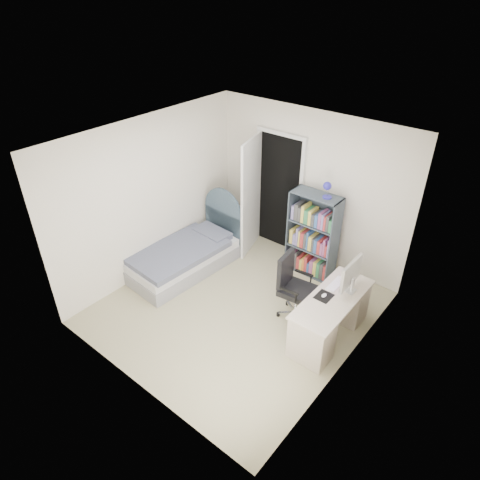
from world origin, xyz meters
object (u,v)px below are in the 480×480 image
Objects in this scene: desk at (331,315)px; office_chair at (292,283)px; bed at (188,255)px; nightstand at (238,224)px; bookcase at (313,238)px; floor_lamp at (248,205)px.

desk reaches higher than office_chair.
bed is 3.39× the size of nightstand.
desk is (2.56, 0.08, 0.10)m from bed.
bookcase is 1.22× the size of desk.
nightstand is 0.34× the size of bookcase.
office_chair is (0.32, -1.06, -0.09)m from bookcase.
nightstand is 0.57× the size of office_chair.
nightstand is at bearing -89.72° from floor_lamp.
desk is (0.96, -1.10, -0.27)m from bookcase.
bookcase is 1.11m from office_chair.
bed is at bearing -178.20° from desk.
nightstand is 0.42× the size of desk.
office_chair is at bearing -35.82° from floor_lamp.
nightstand is at bearing -178.61° from bookcase.
bookcase is (1.60, 1.18, 0.37)m from bed.
floor_lamp is 1.50m from bookcase.
nightstand is at bearing 150.32° from office_chair.
floor_lamp reaches higher than nightstand.
bed is 1.16m from nightstand.
bookcase reaches higher than office_chair.
floor_lamp reaches higher than bed.
bookcase is (1.48, 0.04, 0.26)m from nightstand.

